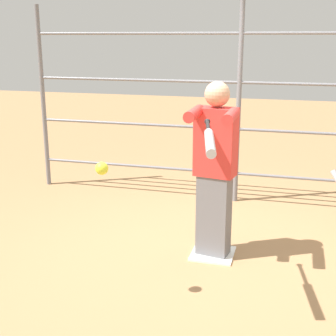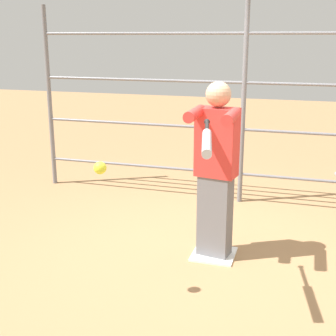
{
  "view_description": "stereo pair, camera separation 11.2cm",
  "coord_description": "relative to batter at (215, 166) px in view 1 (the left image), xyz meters",
  "views": [
    {
      "loc": [
        -0.67,
        4.08,
        2.02
      ],
      "look_at": [
        0.33,
        0.41,
        0.95
      ],
      "focal_mm": 50.0,
      "sensor_mm": 36.0,
      "label": 1
    },
    {
      "loc": [
        -0.78,
        4.05,
        2.02
      ],
      "look_at": [
        0.33,
        0.41,
        0.95
      ],
      "focal_mm": 50.0,
      "sensor_mm": 36.0,
      "label": 2
    }
  ],
  "objects": [
    {
      "name": "ground_plane",
      "position": [
        0.0,
        -0.02,
        -0.89
      ],
      "size": [
        24.0,
        24.0,
        0.0
      ],
      "primitive_type": "plane",
      "color": "#9E754C"
    },
    {
      "name": "home_plate",
      "position": [
        0.0,
        -0.02,
        -0.88
      ],
      "size": [
        0.4,
        0.4,
        0.02
      ],
      "color": "white",
      "rests_on": "ground"
    },
    {
      "name": "fence_backstop",
      "position": [
        0.0,
        -1.62,
        0.32
      ],
      "size": [
        5.36,
        0.06,
        2.43
      ],
      "color": "slate",
      "rests_on": "ground"
    },
    {
      "name": "batter",
      "position": [
        0.0,
        0.0,
        0.0
      ],
      "size": [
        0.42,
        0.6,
        1.65
      ],
      "color": "slate",
      "rests_on": "ground"
    },
    {
      "name": "baseball_bat_swinging",
      "position": [
        -0.11,
        0.94,
        0.45
      ],
      "size": [
        0.24,
        0.87,
        0.11
      ],
      "color": "black"
    },
    {
      "name": "softball_in_flight",
      "position": [
        0.67,
        1.01,
        0.2
      ],
      "size": [
        0.1,
        0.1,
        0.1
      ],
      "color": "yellow"
    }
  ]
}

